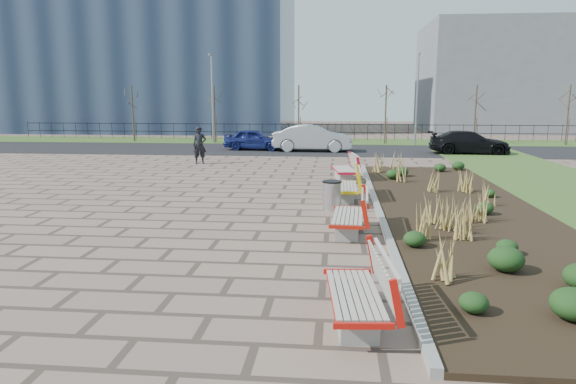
# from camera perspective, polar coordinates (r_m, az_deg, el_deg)

# --- Properties ---
(ground) EXTENTS (120.00, 120.00, 0.00)m
(ground) POSITION_cam_1_polar(r_m,az_deg,el_deg) (10.53, -9.81, -7.68)
(ground) COLOR #776052
(ground) RESTS_ON ground
(planting_bed) EXTENTS (4.50, 18.00, 0.10)m
(planting_bed) POSITION_cam_1_polar(r_m,az_deg,el_deg) (15.40, 18.64, -2.06)
(planting_bed) COLOR black
(planting_bed) RESTS_ON ground
(planting_curb) EXTENTS (0.16, 18.00, 0.15)m
(planting_curb) POSITION_cam_1_polar(r_m,az_deg,el_deg) (15.03, 9.96, -1.86)
(planting_curb) COLOR gray
(planting_curb) RESTS_ON ground
(grass_verge_far) EXTENTS (80.00, 5.00, 0.04)m
(grass_verge_far) POSITION_cam_1_polar(r_m,az_deg,el_deg) (37.88, 1.35, 5.66)
(grass_verge_far) COLOR #33511E
(grass_verge_far) RESTS_ON ground
(road) EXTENTS (80.00, 7.00, 0.02)m
(road) POSITION_cam_1_polar(r_m,az_deg,el_deg) (31.92, 0.57, 4.72)
(road) COLOR black
(road) RESTS_ON ground
(bench_a) EXTENTS (1.08, 2.17, 1.00)m
(bench_a) POSITION_cam_1_polar(r_m,az_deg,el_deg) (7.66, 7.40, -10.73)
(bench_a) COLOR red
(bench_a) RESTS_ON ground
(bench_b) EXTENTS (1.01, 2.15, 1.00)m
(bench_b) POSITION_cam_1_polar(r_m,az_deg,el_deg) (12.43, 6.67, -2.38)
(bench_b) COLOR #B71A0C
(bench_b) RESTS_ON ground
(bench_c) EXTENTS (0.91, 2.10, 1.00)m
(bench_c) POSITION_cam_1_polar(r_m,az_deg,el_deg) (16.49, 6.40, 0.84)
(bench_c) COLOR yellow
(bench_c) RESTS_ON ground
(bench_d) EXTENTS (1.17, 2.20, 1.00)m
(bench_d) POSITION_cam_1_polar(r_m,az_deg,el_deg) (20.35, 6.24, 2.69)
(bench_d) COLOR red
(bench_d) RESTS_ON ground
(litter_bin) EXTENTS (0.55, 0.55, 0.83)m
(litter_bin) POSITION_cam_1_polar(r_m,az_deg,el_deg) (15.06, 4.89, -0.40)
(litter_bin) COLOR #B2B2B7
(litter_bin) RESTS_ON ground
(pedestrian) EXTENTS (0.78, 0.64, 1.82)m
(pedestrian) POSITION_cam_1_polar(r_m,az_deg,el_deg) (25.59, -9.80, 5.14)
(pedestrian) COLOR black
(pedestrian) RESTS_ON ground
(car_blue) EXTENTS (3.87, 1.81, 1.28)m
(car_blue) POSITION_cam_1_polar(r_m,az_deg,el_deg) (31.79, -3.71, 5.85)
(car_blue) COLOR navy
(car_blue) RESTS_ON road
(car_silver) EXTENTS (4.78, 1.73, 1.57)m
(car_silver) POSITION_cam_1_polar(r_m,az_deg,el_deg) (31.00, 2.75, 6.00)
(car_silver) COLOR #94969B
(car_silver) RESTS_ON road
(car_black) EXTENTS (4.54, 1.94, 1.31)m
(car_black) POSITION_cam_1_polar(r_m,az_deg,el_deg) (31.33, 19.49, 5.22)
(car_black) COLOR black
(car_black) RESTS_ON road
(tree_a) EXTENTS (1.40, 1.40, 4.00)m
(tree_a) POSITION_cam_1_polar(r_m,az_deg,el_deg) (39.04, -16.86, 8.33)
(tree_a) COLOR #4C3D2D
(tree_a) RESTS_ON grass_verge_far
(tree_b) EXTENTS (1.40, 1.40, 4.00)m
(tree_b) POSITION_cam_1_polar(r_m,az_deg,el_deg) (37.19, -8.17, 8.58)
(tree_b) COLOR #4C3D2D
(tree_b) RESTS_ON grass_verge_far
(tree_c) EXTENTS (1.40, 1.40, 4.00)m
(tree_c) POSITION_cam_1_polar(r_m,az_deg,el_deg) (36.26, 1.19, 8.64)
(tree_c) COLOR #4C3D2D
(tree_c) RESTS_ON grass_verge_far
(tree_d) EXTENTS (1.40, 1.40, 4.00)m
(tree_d) POSITION_cam_1_polar(r_m,az_deg,el_deg) (36.31, 10.78, 8.46)
(tree_d) COLOR #4C3D2D
(tree_d) RESTS_ON grass_verge_far
(tree_e) EXTENTS (1.40, 1.40, 4.00)m
(tree_e) POSITION_cam_1_polar(r_m,az_deg,el_deg) (37.33, 20.08, 8.06)
(tree_e) COLOR #4C3D2D
(tree_e) RESTS_ON grass_verge_far
(tree_f) EXTENTS (1.40, 1.40, 4.00)m
(tree_f) POSITION_cam_1_polar(r_m,az_deg,el_deg) (39.26, 28.65, 7.51)
(tree_f) COLOR #4C3D2D
(tree_f) RESTS_ON grass_verge_far
(lamp_west) EXTENTS (0.24, 0.60, 6.00)m
(lamp_west) POSITION_cam_1_polar(r_m,az_deg,el_deg) (36.69, -8.40, 10.11)
(lamp_west) COLOR gray
(lamp_west) RESTS_ON grass_verge_far
(lamp_east) EXTENTS (0.24, 0.60, 6.00)m
(lamp_east) POSITION_cam_1_polar(r_m,az_deg,el_deg) (36.03, 14.12, 9.90)
(lamp_east) COLOR gray
(lamp_east) RESTS_ON grass_verge_far
(railing_fence) EXTENTS (44.00, 0.10, 1.20)m
(railing_fence) POSITION_cam_1_polar(r_m,az_deg,el_deg) (39.32, 1.51, 6.74)
(railing_fence) COLOR black
(railing_fence) RESTS_ON grass_verge_far
(building_glass) EXTENTS (40.00, 14.00, 15.00)m
(building_glass) POSITION_cam_1_polar(r_m,az_deg,el_deg) (55.61, -21.63, 14.22)
(building_glass) COLOR #192338
(building_glass) RESTS_ON ground
(building_grey) EXTENTS (18.00, 12.00, 10.00)m
(building_grey) POSITION_cam_1_polar(r_m,az_deg,el_deg) (54.48, 24.48, 11.47)
(building_grey) COLOR slate
(building_grey) RESTS_ON ground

